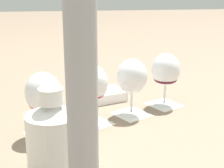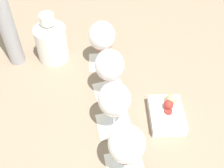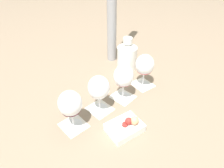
{
  "view_description": "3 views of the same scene",
  "coord_description": "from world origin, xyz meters",
  "px_view_note": "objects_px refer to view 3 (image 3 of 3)",
  "views": [
    {
      "loc": [
        -0.14,
        -0.92,
        0.38
      ],
      "look_at": [
        0.0,
        0.0,
        0.11
      ],
      "focal_mm": 55.0,
      "sensor_mm": 36.0,
      "label": 1
    },
    {
      "loc": [
        0.53,
        0.15,
        0.7
      ],
      "look_at": [
        0.0,
        0.0,
        0.11
      ],
      "focal_mm": 45.0,
      "sensor_mm": 36.0,
      "label": 2
    },
    {
      "loc": [
        0.19,
        0.66,
        0.61
      ],
      "look_at": [
        0.0,
        0.0,
        0.11
      ],
      "focal_mm": 32.0,
      "sensor_mm": 36.0,
      "label": 3
    }
  ],
  "objects_px": {
    "wine_glass_1": "(124,78)",
    "wine_glass_3": "(70,105)",
    "wine_glass_2": "(99,89)",
    "snack_dish": "(125,127)",
    "wine_glass_0": "(145,66)",
    "ceramic_vase": "(127,55)"
  },
  "relations": [
    {
      "from": "wine_glass_1",
      "to": "wine_glass_3",
      "type": "xyz_separation_m",
      "value": [
        0.25,
        0.12,
        0.0
      ]
    },
    {
      "from": "wine_glass_2",
      "to": "snack_dish",
      "type": "bearing_deg",
      "value": 115.5
    },
    {
      "from": "wine_glass_1",
      "to": "wine_glass_3",
      "type": "height_order",
      "value": "same"
    },
    {
      "from": "wine_glass_0",
      "to": "wine_glass_3",
      "type": "relative_size",
      "value": 1.0
    },
    {
      "from": "snack_dish",
      "to": "wine_glass_0",
      "type": "bearing_deg",
      "value": -124.95
    },
    {
      "from": "wine_glass_0",
      "to": "wine_glass_2",
      "type": "bearing_deg",
      "value": 24.67
    },
    {
      "from": "wine_glass_1",
      "to": "snack_dish",
      "type": "bearing_deg",
      "value": 74.66
    },
    {
      "from": "wine_glass_0",
      "to": "wine_glass_1",
      "type": "height_order",
      "value": "same"
    },
    {
      "from": "wine_glass_2",
      "to": "snack_dish",
      "type": "relative_size",
      "value": 1.07
    },
    {
      "from": "wine_glass_0",
      "to": "ceramic_vase",
      "type": "distance_m",
      "value": 0.18
    },
    {
      "from": "wine_glass_0",
      "to": "ceramic_vase",
      "type": "xyz_separation_m",
      "value": [
        0.03,
        -0.18,
        -0.03
      ]
    },
    {
      "from": "wine_glass_1",
      "to": "wine_glass_2",
      "type": "bearing_deg",
      "value": 22.36
    },
    {
      "from": "ceramic_vase",
      "to": "snack_dish",
      "type": "distance_m",
      "value": 0.47
    },
    {
      "from": "wine_glass_3",
      "to": "snack_dish",
      "type": "xyz_separation_m",
      "value": [
        -0.19,
        0.08,
        -0.09
      ]
    },
    {
      "from": "wine_glass_2",
      "to": "snack_dish",
      "type": "distance_m",
      "value": 0.18
    },
    {
      "from": "wine_glass_3",
      "to": "snack_dish",
      "type": "distance_m",
      "value": 0.23
    },
    {
      "from": "ceramic_vase",
      "to": "snack_dish",
      "type": "xyz_separation_m",
      "value": [
        0.16,
        0.44,
        -0.06
      ]
    },
    {
      "from": "wine_glass_0",
      "to": "wine_glass_1",
      "type": "relative_size",
      "value": 1.0
    },
    {
      "from": "wine_glass_0",
      "to": "wine_glass_3",
      "type": "height_order",
      "value": "same"
    },
    {
      "from": "ceramic_vase",
      "to": "wine_glass_2",
      "type": "bearing_deg",
      "value": 52.61
    },
    {
      "from": "ceramic_vase",
      "to": "wine_glass_1",
      "type": "bearing_deg",
      "value": 67.23
    },
    {
      "from": "wine_glass_2",
      "to": "wine_glass_3",
      "type": "xyz_separation_m",
      "value": [
        0.12,
        0.07,
        0.0
      ]
    }
  ]
}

